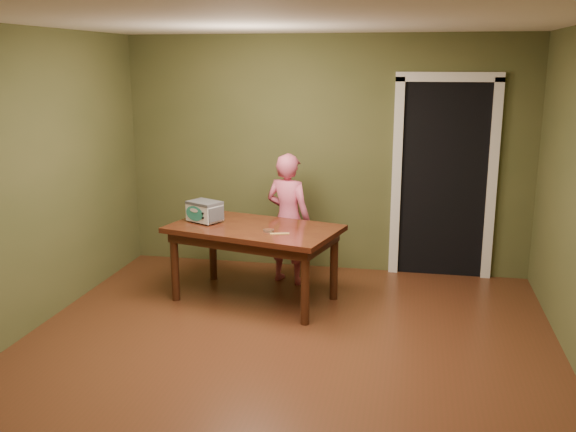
{
  "coord_description": "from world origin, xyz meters",
  "views": [
    {
      "loc": [
        0.98,
        -4.5,
        2.3
      ],
      "look_at": [
        -0.11,
        1.0,
        0.95
      ],
      "focal_mm": 40.0,
      "sensor_mm": 36.0,
      "label": 1
    }
  ],
  "objects": [
    {
      "name": "doorway",
      "position": [
        1.3,
        2.78,
        1.06
      ],
      "size": [
        1.1,
        0.66,
        2.25
      ],
      "color": "black",
      "rests_on": "ground"
    },
    {
      "name": "child",
      "position": [
        -0.3,
        1.93,
        0.69
      ],
      "size": [
        0.59,
        0.48,
        1.39
      ],
      "primitive_type": "imported",
      "rotation": [
        0.0,
        0.0,
        2.81
      ],
      "color": "#D05574",
      "rests_on": "floor"
    },
    {
      "name": "room_shell",
      "position": [
        0.0,
        0.0,
        1.71
      ],
      "size": [
        4.52,
        5.02,
        2.61
      ],
      "color": "brown",
      "rests_on": "ground"
    },
    {
      "name": "toy_oven",
      "position": [
        -1.04,
        1.41,
        0.86
      ],
      "size": [
        0.39,
        0.35,
        0.21
      ],
      "rotation": [
        0.0,
        0.0,
        -0.48
      ],
      "color": "#4C4F54",
      "rests_on": "dining_table"
    },
    {
      "name": "spatula",
      "position": [
        -0.21,
        1.1,
        0.75
      ],
      "size": [
        0.18,
        0.07,
        0.01
      ],
      "primitive_type": "cube",
      "rotation": [
        0.0,
        0.0,
        0.26
      ],
      "color": "#FFD46E",
      "rests_on": "dining_table"
    },
    {
      "name": "floor",
      "position": [
        0.0,
        0.0,
        0.0
      ],
      "size": [
        5.0,
        5.0,
        0.0
      ],
      "primitive_type": "plane",
      "color": "#522917",
      "rests_on": "ground"
    },
    {
      "name": "dining_table",
      "position": [
        -0.51,
        1.33,
        0.65
      ],
      "size": [
        1.77,
        1.27,
        0.75
      ],
      "rotation": [
        0.0,
        0.0,
        -0.25
      ],
      "color": "#3C170D",
      "rests_on": "floor"
    },
    {
      "name": "baking_pan",
      "position": [
        -0.33,
        1.16,
        0.76
      ],
      "size": [
        0.1,
        0.1,
        0.02
      ],
      "color": "silver",
      "rests_on": "dining_table"
    }
  ]
}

